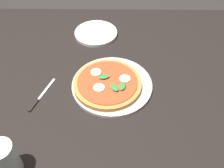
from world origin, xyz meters
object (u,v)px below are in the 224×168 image
object	(u,v)px
glass_cup	(5,159)
dining_table	(84,95)
pizza	(107,83)
knife	(39,99)
serving_tray	(112,85)
plate_white	(96,33)

from	to	relation	value
glass_cup	dining_table	bearing A→B (deg)	63.96
pizza	knife	distance (m)	0.26
serving_tray	knife	xyz separation A→B (m)	(-0.26, -0.07, -0.00)
pizza	serving_tray	bearing A→B (deg)	27.78
pizza	plate_white	bearing A→B (deg)	100.50
dining_table	knife	xyz separation A→B (m)	(-0.15, -0.09, 0.08)
pizza	dining_table	bearing A→B (deg)	162.55
pizza	plate_white	size ratio (longest dim) A/B	1.28
pizza	plate_white	xyz separation A→B (m)	(-0.06, 0.34, -0.02)
glass_cup	serving_tray	bearing A→B (deg)	48.95
plate_white	knife	bearing A→B (deg)	-114.93
dining_table	plate_white	bearing A→B (deg)	83.24
pizza	knife	size ratio (longest dim) A/B	1.55
dining_table	knife	bearing A→B (deg)	-148.60
serving_tray	pizza	bearing A→B (deg)	-152.22
pizza	glass_cup	bearing A→B (deg)	-130.12
dining_table	plate_white	xyz separation A→B (m)	(0.04, 0.31, 0.09)
knife	serving_tray	bearing A→B (deg)	14.49
dining_table	serving_tray	bearing A→B (deg)	-10.95
plate_white	dining_table	bearing A→B (deg)	-96.76
pizza	plate_white	world-z (taller)	pizza
pizza	glass_cup	size ratio (longest dim) A/B	2.15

